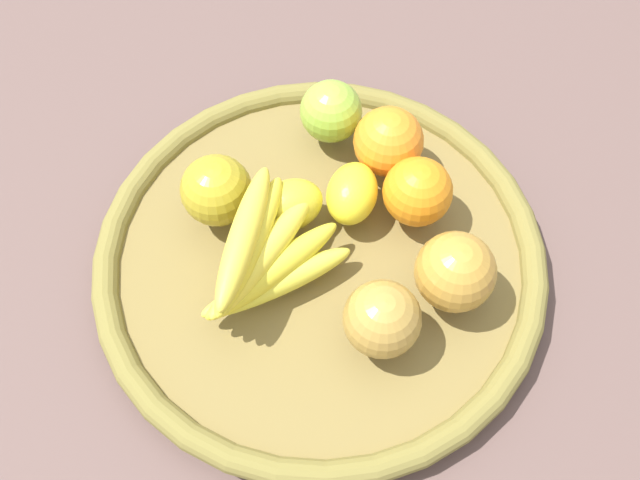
% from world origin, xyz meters
% --- Properties ---
extents(ground_plane, '(2.40, 2.40, 0.00)m').
position_xyz_m(ground_plane, '(0.00, 0.00, 0.00)').
color(ground_plane, brown).
rests_on(ground_plane, ground).
extents(basket, '(0.46, 0.46, 0.04)m').
position_xyz_m(basket, '(0.00, 0.00, 0.02)').
color(basket, olive).
rests_on(basket, ground_plane).
extents(apple_3, '(0.07, 0.07, 0.07)m').
position_xyz_m(apple_3, '(0.12, 0.09, 0.07)').
color(apple_3, '#90BB3A').
rests_on(apple_3, basket).
extents(apple_2, '(0.09, 0.09, 0.07)m').
position_xyz_m(apple_2, '(-0.03, -0.10, 0.07)').
color(apple_2, '#AB8439').
rests_on(apple_2, basket).
extents(orange_1, '(0.10, 0.10, 0.07)m').
position_xyz_m(orange_1, '(0.10, -0.04, 0.07)').
color(orange_1, orange).
rests_on(orange_1, basket).
extents(apple_0, '(0.09, 0.09, 0.07)m').
position_xyz_m(apple_0, '(-0.04, 0.11, 0.07)').
color(apple_0, '#AE9A24').
rests_on(apple_0, basket).
extents(banana_bunch, '(0.16, 0.13, 0.08)m').
position_xyz_m(banana_bunch, '(-0.06, 0.02, 0.08)').
color(banana_bunch, yellow).
rests_on(banana_bunch, basket).
extents(orange_0, '(0.07, 0.07, 0.07)m').
position_xyz_m(orange_0, '(0.13, 0.02, 0.07)').
color(orange_0, orange).
rests_on(orange_0, basket).
extents(apple_1, '(0.08, 0.08, 0.08)m').
position_xyz_m(apple_1, '(0.05, -0.12, 0.08)').
color(apple_1, '#B58532').
rests_on(apple_1, basket).
extents(lemon_0, '(0.09, 0.08, 0.05)m').
position_xyz_m(lemon_0, '(0.06, 0.01, 0.06)').
color(lemon_0, yellow).
rests_on(lemon_0, basket).
extents(lemon_1, '(0.08, 0.07, 0.05)m').
position_xyz_m(lemon_1, '(0.01, 0.05, 0.06)').
color(lemon_1, yellow).
rests_on(lemon_1, basket).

